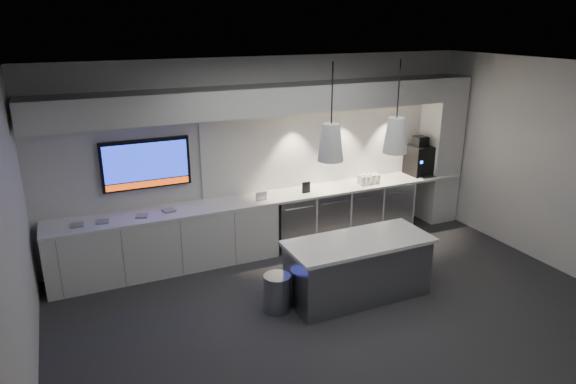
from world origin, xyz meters
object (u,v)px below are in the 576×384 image
island (358,268)px  coffee_machine (419,159)px  wall_tv (146,164)px  bin (277,293)px

island → coffee_machine: coffee_machine is taller
wall_tv → bin: (1.17, -1.99, -1.32)m
wall_tv → bin: size_ratio=2.58×
island → bin: 1.12m
bin → wall_tv: bearing=120.5°
island → bin: island is taller
island → wall_tv: bearing=137.0°
bin → coffee_machine: 4.00m
wall_tv → island: bearing=-42.9°
island → bin: (-1.10, 0.12, -0.17)m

